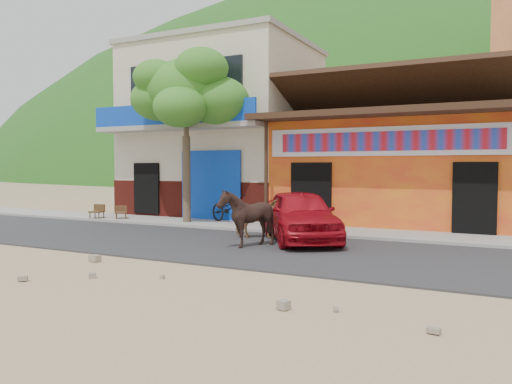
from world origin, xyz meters
TOP-DOWN VIEW (x-y plane):
  - ground at (0.00, 0.00)m, footprint 120.00×120.00m
  - road at (0.00, 2.50)m, footprint 60.00×5.00m
  - sidewalk at (0.00, 6.00)m, footprint 60.00×2.00m
  - dance_club at (2.00, 10.00)m, footprint 8.00×6.00m
  - cafe_building at (-5.50, 10.00)m, footprint 7.00×6.00m
  - hillside at (0.00, 70.00)m, footprint 100.00×40.00m
  - tree at (-4.60, 5.80)m, footprint 3.00×3.00m
  - cow_tan at (-0.79, 3.85)m, footprint 1.50×1.10m
  - cow_dark at (-0.42, 2.39)m, footprint 1.68×1.59m
  - red_car at (0.39, 4.00)m, footprint 3.66×4.35m
  - scooter at (-3.13, 6.21)m, footprint 2.01×1.34m
  - cafe_chair_left at (-8.34, 5.30)m, footprint 0.55×0.55m
  - cafe_chair_right at (-7.45, 5.62)m, footprint 0.59×0.59m

SIDE VIEW (x-z plane):
  - ground at x=0.00m, z-range 0.00..0.00m
  - road at x=0.00m, z-range 0.00..0.04m
  - sidewalk at x=0.00m, z-range 0.00..0.12m
  - cafe_chair_right at x=-7.45m, z-range 0.12..1.01m
  - cafe_chair_left at x=-8.34m, z-range 0.12..1.09m
  - cow_tan at x=-0.79m, z-range 0.04..1.19m
  - scooter at x=-3.13m, z-range 0.12..1.12m
  - red_car at x=0.39m, z-range 0.04..1.44m
  - cow_dark at x=-0.42m, z-range 0.04..1.52m
  - dance_club at x=2.00m, z-range 0.00..3.60m
  - tree at x=-4.60m, z-range 0.12..6.12m
  - cafe_building at x=-5.50m, z-range 0.00..7.00m
  - hillside at x=0.00m, z-range 0.00..24.00m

